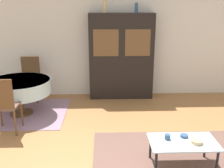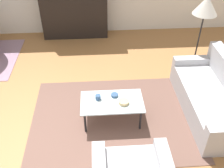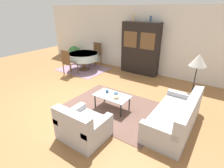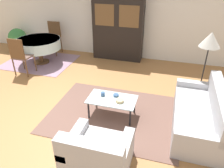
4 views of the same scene
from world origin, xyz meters
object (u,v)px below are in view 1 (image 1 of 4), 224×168
coffee_table (183,144)px  bowl_small (184,136)px  cup (167,137)px  vase_tall (105,6)px  display_cabinet (121,56)px  dining_chair_far (30,76)px  bowl (197,142)px  dining_chair_near (4,103)px  dining_table (19,87)px  vase_short (136,8)px

coffee_table → bowl_small: bearing=68.5°
coffee_table → cup: (-0.21, 0.07, 0.08)m
bowl_small → vase_tall: 3.63m
display_cabinet → dining_chair_far: (-2.23, -0.15, -0.44)m
vase_tall → bowl: bearing=-67.9°
display_cabinet → dining_chair_near: display_cabinet is taller
cup → dining_table: bearing=144.3°
dining_chair_far → dining_table: bearing=90.0°
display_cabinet → vase_short: (0.34, 0.00, 1.16)m
dining_chair_near → dining_chair_far: 1.78m
dining_chair_near → cup: 2.91m
dining_table → vase_tall: 2.67m
dining_table → dining_chair_far: dining_chair_far is taller
bowl → vase_short: size_ratio=0.72×
display_cabinet → bowl_small: bearing=-75.8°
dining_table → vase_tall: size_ratio=4.52×
dining_table → dining_chair_near: bearing=-90.0°
dining_table → cup: 3.34m
vase_short → dining_chair_near: bearing=-143.2°
cup → bowl_small: size_ratio=0.73×
dining_table → dining_chair_near: 0.89m
coffee_table → dining_table: bearing=145.4°
bowl_small → vase_tall: vase_tall is taller
dining_chair_far → bowl: size_ratio=6.61×
dining_table → cup: (2.71, -1.95, -0.16)m
dining_chair_far → vase_tall: size_ratio=3.60×
bowl_small → vase_short: vase_short is taller
dining_table → dining_chair_far: size_ratio=1.25×
coffee_table → cup: cup is taller
bowl → bowl_small: bowl is taller
coffee_table → vase_short: bearing=96.6°
coffee_table → vase_short: size_ratio=4.34×
display_cabinet → dining_table: 2.50m
bowl → vase_short: vase_short is taller
coffee_table → dining_chair_near: dining_chair_near is taller
dining_chair_near → bowl_small: size_ratio=9.44×
dining_table → display_cabinet: bearing=25.0°
bowl → bowl_small: size_ratio=1.43×
bowl_small → vase_tall: size_ratio=0.38×
bowl_small → bowl: bearing=-54.8°
dining_chair_far → bowl_small: bearing=136.9°
dining_chair_near → vase_tall: vase_tall is taller
vase_tall → dining_chair_near: bearing=-133.6°
dining_table → vase_short: size_ratio=5.93×
dining_table → cup: dining_table is taller
bowl → coffee_table: bearing=162.3°
dining_chair_far → cup: bearing=133.7°
coffee_table → dining_chair_near: (-2.92, 1.13, 0.24)m
vase_short → display_cabinet: bearing=-179.8°
vase_tall → dining_chair_far: bearing=-175.3°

